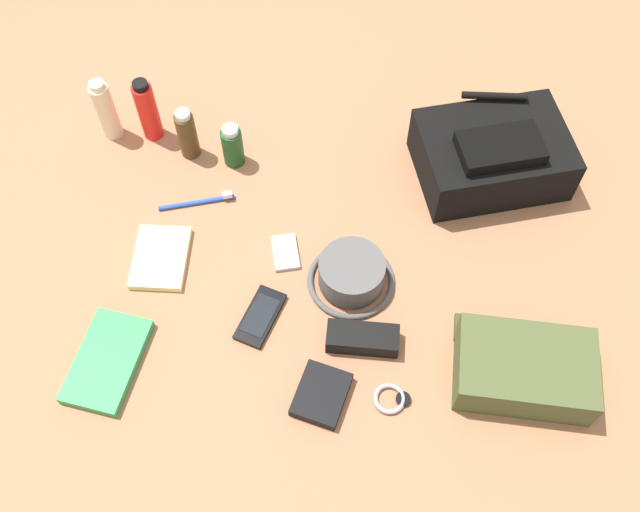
{
  "coord_description": "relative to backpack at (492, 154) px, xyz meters",
  "views": [
    {
      "loc": [
        0.03,
        -0.76,
        1.31
      ],
      "look_at": [
        0.0,
        0.0,
        0.04
      ],
      "focal_mm": 41.03,
      "sensor_mm": 36.0,
      "label": 1
    }
  ],
  "objects": [
    {
      "name": "ground_plane",
      "position": [
        -0.36,
        -0.26,
        -0.07
      ],
      "size": [
        2.64,
        2.02,
        0.02
      ],
      "primitive_type": "cube",
      "color": "#A06B4A",
      "rests_on": "ground"
    },
    {
      "name": "backpack",
      "position": [
        0.0,
        0.0,
        0.0
      ],
      "size": [
        0.36,
        0.29,
        0.15
      ],
      "color": "black",
      "rests_on": "ground_plane"
    },
    {
      "name": "toiletry_pouch",
      "position": [
        0.03,
        -0.49,
        -0.02
      ],
      "size": [
        0.26,
        0.22,
        0.09
      ],
      "color": "#47512D",
      "rests_on": "ground_plane"
    },
    {
      "name": "bucket_hat",
      "position": [
        -0.3,
        -0.3,
        -0.03
      ],
      "size": [
        0.18,
        0.18,
        0.07
      ],
      "color": "#555555",
      "rests_on": "ground_plane"
    },
    {
      "name": "lotion_bottle",
      "position": [
        -0.86,
        0.08,
        0.02
      ],
      "size": [
        0.04,
        0.04,
        0.16
      ],
      "color": "beige",
      "rests_on": "ground_plane"
    },
    {
      "name": "sunscreen_spray",
      "position": [
        -0.77,
        0.08,
        0.02
      ],
      "size": [
        0.05,
        0.05,
        0.17
      ],
      "color": "red",
      "rests_on": "ground_plane"
    },
    {
      "name": "cologne_bottle",
      "position": [
        -0.67,
        0.03,
        0.0
      ],
      "size": [
        0.04,
        0.04,
        0.13
      ],
      "color": "#473319",
      "rests_on": "ground_plane"
    },
    {
      "name": "shampoo_bottle",
      "position": [
        -0.57,
        0.01,
        -0.01
      ],
      "size": [
        0.05,
        0.05,
        0.11
      ],
      "color": "#19471E",
      "rests_on": "ground_plane"
    },
    {
      "name": "paperback_novel",
      "position": [
        -0.76,
        -0.5,
        -0.05
      ],
      "size": [
        0.15,
        0.22,
        0.02
      ],
      "color": "#2D934C",
      "rests_on": "ground_plane"
    },
    {
      "name": "cell_phone",
      "position": [
        -0.48,
        -0.39,
        -0.06
      ],
      "size": [
        0.1,
        0.14,
        0.01
      ],
      "color": "black",
      "rests_on": "ground_plane"
    },
    {
      "name": "media_player",
      "position": [
        -0.44,
        -0.24,
        -0.06
      ],
      "size": [
        0.07,
        0.09,
        0.01
      ],
      "color": "#B7B7BC",
      "rests_on": "ground_plane"
    },
    {
      "name": "wristwatch",
      "position": [
        -0.22,
        -0.55,
        -0.06
      ],
      "size": [
        0.07,
        0.06,
        0.01
      ],
      "color": "#99999E",
      "rests_on": "ground_plane"
    },
    {
      "name": "toothbrush",
      "position": [
        -0.63,
        -0.11,
        -0.06
      ],
      "size": [
        0.16,
        0.05,
        0.02
      ],
      "color": "blue",
      "rests_on": "ground_plane"
    },
    {
      "name": "wallet",
      "position": [
        -0.35,
        -0.55,
        -0.05
      ],
      "size": [
        0.12,
        0.13,
        0.02
      ],
      "primitive_type": "cube",
      "rotation": [
        0.0,
        0.0,
        -0.3
      ],
      "color": "black",
      "rests_on": "ground_plane"
    },
    {
      "name": "notepad",
      "position": [
        -0.7,
        -0.26,
        -0.05
      ],
      "size": [
        0.11,
        0.15,
        0.02
      ],
      "primitive_type": "cube",
      "rotation": [
        0.0,
        0.0,
        -0.01
      ],
      "color": "beige",
      "rests_on": "ground_plane"
    },
    {
      "name": "sunglasses_case",
      "position": [
        -0.27,
        -0.43,
        -0.04
      ],
      "size": [
        0.14,
        0.06,
        0.04
      ],
      "primitive_type": "cube",
      "rotation": [
        0.0,
        0.0,
        -0.05
      ],
      "color": "black",
      "rests_on": "ground_plane"
    }
  ]
}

